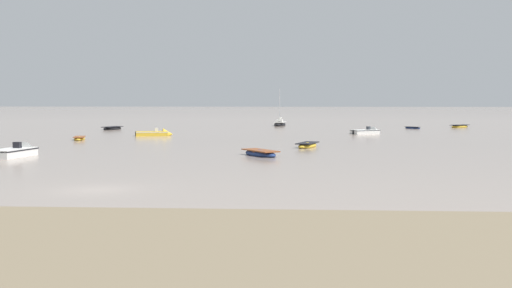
{
  "coord_description": "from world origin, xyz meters",
  "views": [
    {
      "loc": [
        11.14,
        -34.51,
        5.09
      ],
      "look_at": [
        7.06,
        31.13,
        0.42
      ],
      "focal_mm": 44.16,
      "sensor_mm": 36.0,
      "label": 1
    }
  ],
  "objects_px": {
    "rowboat_moored_0": "(79,139)",
    "motorboat_moored_3": "(18,153)",
    "motorboat_moored_0": "(369,132)",
    "rowboat_moored_5": "(460,126)",
    "rowboat_moored_1": "(112,128)",
    "rowboat_moored_2": "(413,128)",
    "rowboat_moored_3": "(308,145)",
    "sailboat_moored_0": "(280,124)",
    "rowboat_moored_4": "(260,154)",
    "motorboat_moored_2": "(157,134)"
  },
  "relations": [
    {
      "from": "rowboat_moored_4",
      "to": "sailboat_moored_0",
      "type": "bearing_deg",
      "value": 146.67
    },
    {
      "from": "rowboat_moored_2",
      "to": "motorboat_moored_3",
      "type": "distance_m",
      "value": 72.02
    },
    {
      "from": "motorboat_moored_0",
      "to": "rowboat_moored_3",
      "type": "distance_m",
      "value": 28.6
    },
    {
      "from": "sailboat_moored_0",
      "to": "rowboat_moored_5",
      "type": "height_order",
      "value": "sailboat_moored_0"
    },
    {
      "from": "motorboat_moored_0",
      "to": "rowboat_moored_2",
      "type": "xyz_separation_m",
      "value": [
        9.52,
        16.97,
        -0.11
      ]
    },
    {
      "from": "rowboat_moored_0",
      "to": "motorboat_moored_2",
      "type": "height_order",
      "value": "motorboat_moored_2"
    },
    {
      "from": "rowboat_moored_0",
      "to": "rowboat_moored_4",
      "type": "bearing_deg",
      "value": -145.07
    },
    {
      "from": "rowboat_moored_3",
      "to": "rowboat_moored_5",
      "type": "distance_m",
      "value": 56.64
    },
    {
      "from": "rowboat_moored_0",
      "to": "rowboat_moored_1",
      "type": "bearing_deg",
      "value": -6.21
    },
    {
      "from": "sailboat_moored_0",
      "to": "rowboat_moored_2",
      "type": "bearing_deg",
      "value": 71.06
    },
    {
      "from": "rowboat_moored_3",
      "to": "motorboat_moored_2",
      "type": "bearing_deg",
      "value": 63.88
    },
    {
      "from": "motorboat_moored_0",
      "to": "motorboat_moored_3",
      "type": "bearing_deg",
      "value": -165.73
    },
    {
      "from": "rowboat_moored_5",
      "to": "motorboat_moored_3",
      "type": "distance_m",
      "value": 81.94
    },
    {
      "from": "rowboat_moored_3",
      "to": "rowboat_moored_2",
      "type": "bearing_deg",
      "value": -6.01
    },
    {
      "from": "rowboat_moored_2",
      "to": "rowboat_moored_1",
      "type": "bearing_deg",
      "value": 52.25
    },
    {
      "from": "motorboat_moored_3",
      "to": "sailboat_moored_0",
      "type": "bearing_deg",
      "value": -10.89
    },
    {
      "from": "rowboat_moored_0",
      "to": "rowboat_moored_5",
      "type": "relative_size",
      "value": 0.93
    },
    {
      "from": "rowboat_moored_0",
      "to": "motorboat_moored_3",
      "type": "bearing_deg",
      "value": 171.46
    },
    {
      "from": "sailboat_moored_0",
      "to": "rowboat_moored_0",
      "type": "bearing_deg",
      "value": -23.03
    },
    {
      "from": "motorboat_moored_0",
      "to": "rowboat_moored_3",
      "type": "relative_size",
      "value": 1.09
    },
    {
      "from": "rowboat_moored_2",
      "to": "rowboat_moored_3",
      "type": "bearing_deg",
      "value": 111.2
    },
    {
      "from": "rowboat_moored_3",
      "to": "motorboat_moored_0",
      "type": "bearing_deg",
      "value": -2.1
    },
    {
      "from": "motorboat_moored_2",
      "to": "motorboat_moored_3",
      "type": "distance_m",
      "value": 32.14
    },
    {
      "from": "rowboat_moored_4",
      "to": "rowboat_moored_2",
      "type": "bearing_deg",
      "value": 123.4
    },
    {
      "from": "rowboat_moored_1",
      "to": "rowboat_moored_5",
      "type": "height_order",
      "value": "rowboat_moored_1"
    },
    {
      "from": "rowboat_moored_5",
      "to": "motorboat_moored_3",
      "type": "xyz_separation_m",
      "value": [
        -54.7,
        -61.0,
        0.09
      ]
    },
    {
      "from": "motorboat_moored_0",
      "to": "rowboat_moored_5",
      "type": "relative_size",
      "value": 1.19
    },
    {
      "from": "rowboat_moored_4",
      "to": "rowboat_moored_5",
      "type": "relative_size",
      "value": 1.12
    },
    {
      "from": "rowboat_moored_2",
      "to": "motorboat_moored_3",
      "type": "relative_size",
      "value": 0.47
    },
    {
      "from": "rowboat_moored_0",
      "to": "rowboat_moored_3",
      "type": "distance_m",
      "value": 30.21
    },
    {
      "from": "motorboat_moored_0",
      "to": "rowboat_moored_0",
      "type": "bearing_deg",
      "value": 170.49
    },
    {
      "from": "sailboat_moored_0",
      "to": "rowboat_moored_5",
      "type": "distance_m",
      "value": 33.22
    },
    {
      "from": "rowboat_moored_0",
      "to": "sailboat_moored_0",
      "type": "distance_m",
      "value": 50.4
    },
    {
      "from": "motorboat_moored_0",
      "to": "rowboat_moored_5",
      "type": "xyz_separation_m",
      "value": [
        18.87,
        22.02,
        -0.05
      ]
    },
    {
      "from": "rowboat_moored_5",
      "to": "sailboat_moored_0",
      "type": "bearing_deg",
      "value": 130.07
    },
    {
      "from": "rowboat_moored_0",
      "to": "sailboat_moored_0",
      "type": "xyz_separation_m",
      "value": [
        24.13,
        44.25,
        0.16
      ]
    },
    {
      "from": "motorboat_moored_0",
      "to": "rowboat_moored_1",
      "type": "distance_m",
      "value": 42.93
    },
    {
      "from": "sailboat_moored_0",
      "to": "rowboat_moored_4",
      "type": "height_order",
      "value": "sailboat_moored_0"
    },
    {
      "from": "sailboat_moored_0",
      "to": "rowboat_moored_5",
      "type": "relative_size",
      "value": 1.72
    },
    {
      "from": "rowboat_moored_3",
      "to": "motorboat_moored_2",
      "type": "height_order",
      "value": "motorboat_moored_2"
    },
    {
      "from": "rowboat_moored_2",
      "to": "motorboat_moored_2",
      "type": "bearing_deg",
      "value": 76.24
    },
    {
      "from": "motorboat_moored_3",
      "to": "rowboat_moored_0",
      "type": "bearing_deg",
      "value": 12.89
    },
    {
      "from": "motorboat_moored_0",
      "to": "motorboat_moored_3",
      "type": "relative_size",
      "value": 0.85
    },
    {
      "from": "rowboat_moored_2",
      "to": "rowboat_moored_5",
      "type": "relative_size",
      "value": 0.65
    },
    {
      "from": "sailboat_moored_0",
      "to": "rowboat_moored_5",
      "type": "xyz_separation_m",
      "value": [
        32.74,
        -5.62,
        -0.13
      ]
    },
    {
      "from": "rowboat_moored_2",
      "to": "rowboat_moored_5",
      "type": "height_order",
      "value": "rowboat_moored_5"
    },
    {
      "from": "rowboat_moored_5",
      "to": "rowboat_moored_2",
      "type": "bearing_deg",
      "value": 168.16
    },
    {
      "from": "rowboat_moored_3",
      "to": "motorboat_moored_2",
      "type": "relative_size",
      "value": 0.87
    },
    {
      "from": "rowboat_moored_0",
      "to": "motorboat_moored_3",
      "type": "xyz_separation_m",
      "value": [
        2.17,
        -22.36,
        0.11
      ]
    },
    {
      "from": "rowboat_moored_0",
      "to": "rowboat_moored_2",
      "type": "bearing_deg",
      "value": -68.81
    }
  ]
}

